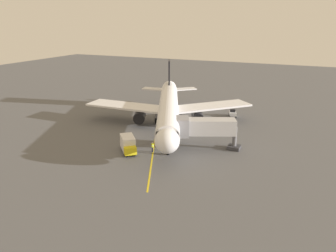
{
  "coord_description": "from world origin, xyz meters",
  "views": [
    {
      "loc": [
        -25.99,
        55.85,
        20.49
      ],
      "look_at": [
        -4.23,
        6.95,
        3.0
      ],
      "focal_mm": 34.94,
      "sensor_mm": 36.0,
      "label": 1
    }
  ],
  "objects": [
    {
      "name": "box_truck_near_nose",
      "position": [
        -0.22,
        13.7,
        1.39
      ],
      "size": [
        4.46,
        4.77,
        2.62
      ],
      "color": "yellow",
      "rests_on": "ground"
    },
    {
      "name": "jet_bridge",
      "position": [
        -10.35,
        7.59,
        3.76
      ],
      "size": [
        11.19,
        6.78,
        5.4
      ],
      "color": "#B7B7BC",
      "rests_on": "ground"
    },
    {
      "name": "tug_portside",
      "position": [
        -10.78,
        -13.64,
        0.7
      ],
      "size": [
        2.18,
        2.66,
        1.5
      ],
      "color": "white",
      "rests_on": "ground"
    },
    {
      "name": "airplane",
      "position": [
        -0.96,
        -0.65,
        4.0
      ],
      "size": [
        32.09,
        38.31,
        11.5
      ],
      "color": "white",
      "rests_on": "ground"
    },
    {
      "name": "apron_lead_in_line",
      "position": [
        -1.07,
        5.61,
        0.01
      ],
      "size": [
        16.04,
        36.84,
        0.01
      ],
      "primitive_type": "cube",
      "rotation": [
        0.0,
        0.0,
        0.41
      ],
      "color": "yellow",
      "rests_on": "ground"
    },
    {
      "name": "ground_crew_marshaller",
      "position": [
        -3.75,
        12.05,
        0.89
      ],
      "size": [
        0.47,
        0.43,
        1.71
      ],
      "color": "#23232D",
      "rests_on": "ground"
    },
    {
      "name": "ground_plane",
      "position": [
        0.0,
        0.0,
        0.0
      ],
      "size": [
        220.0,
        220.0,
        0.0
      ],
      "primitive_type": "plane",
      "color": "#565659"
    }
  ]
}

